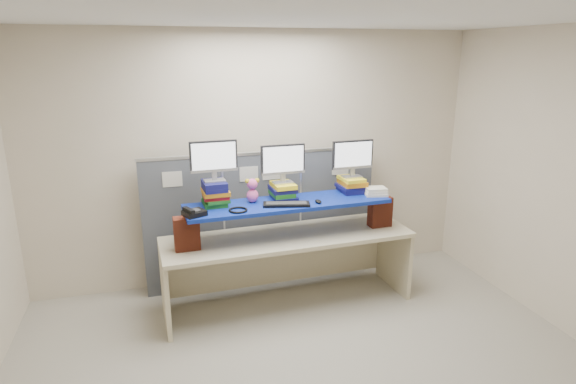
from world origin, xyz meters
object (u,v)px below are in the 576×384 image
object	(u,v)px
monitor_left	(214,158)
monitor_right	(353,156)
monitor_center	(283,161)
desk	(288,249)
blue_board	(288,203)
keyboard	(286,204)
desk_phone	(194,213)

from	to	relation	value
monitor_left	monitor_right	xyz separation A→B (m)	(1.45, 0.06, -0.08)
monitor_left	monitor_center	world-z (taller)	monitor_left
monitor_left	monitor_center	xyz separation A→B (m)	(0.69, 0.03, -0.08)
desk	blue_board	world-z (taller)	blue_board
desk	monitor_right	distance (m)	1.17
monitor_center	desk	bearing A→B (deg)	-83.67
monitor_right	blue_board	bearing A→B (deg)	-171.01
monitor_center	monitor_right	bearing A→B (deg)	-0.00
monitor_center	monitor_right	xyz separation A→B (m)	(0.76, 0.03, -0.00)
blue_board	monitor_right	bearing A→B (deg)	8.99
monitor_right	monitor_left	bearing A→B (deg)	-180.00
blue_board	monitor_center	bearing A→B (deg)	96.33
monitor_right	keyboard	distance (m)	0.91
blue_board	monitor_right	xyz separation A→B (m)	(0.74, 0.15, 0.40)
desk	monitor_left	bearing A→B (deg)	170.41
desk	desk_phone	xyz separation A→B (m)	(-0.94, -0.17, 0.54)
blue_board	desk_phone	bearing A→B (deg)	-172.00
blue_board	monitor_right	size ratio (longest dim) A/B	4.51
monitor_center	monitor_right	size ratio (longest dim) A/B	1.00
desk_phone	desk	bearing A→B (deg)	-12.44
keyboard	monitor_left	bearing A→B (deg)	175.82
desk_phone	monitor_left	bearing A→B (deg)	25.30
blue_board	monitor_center	distance (m)	0.42
desk	keyboard	world-z (taller)	keyboard
desk	monitor_left	xyz separation A→B (m)	(-0.70, 0.09, 0.97)
monitor_center	desk_phone	distance (m)	1.03
desk	monitor_center	world-z (taller)	monitor_center
keyboard	desk_phone	xyz separation A→B (m)	(-0.89, -0.06, 0.02)
desk	desk_phone	distance (m)	1.10
desk	monitor_center	size ratio (longest dim) A/B	5.67
monitor_left	desk	bearing A→B (deg)	-9.59
monitor_center	keyboard	bearing A→B (deg)	-99.80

